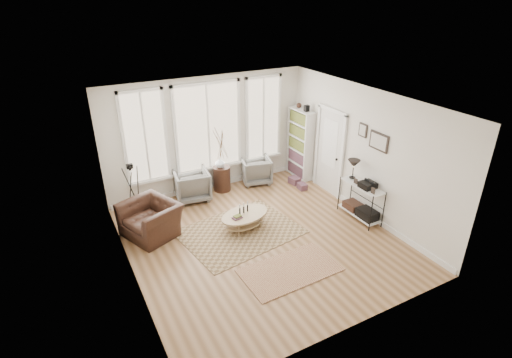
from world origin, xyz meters
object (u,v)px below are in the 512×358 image
coffee_table (245,217)px  armchair_right (256,170)px  accent_chair (151,219)px  armchair_left (192,185)px  low_shelf (361,198)px  side_table (221,159)px  bookcase (301,144)px

coffee_table → armchair_right: bearing=55.7°
armchair_right → accent_chair: (-3.14, -1.17, 0.01)m
coffee_table → accent_chair: 1.98m
armchair_left → armchair_right: armchair_left is taller
low_shelf → armchair_right: bearing=113.5°
coffee_table → low_shelf: bearing=-18.7°
armchair_left → side_table: bearing=-166.3°
armchair_left → armchair_right: bearing=-169.4°
bookcase → armchair_left: bookcase is taller
armchair_left → side_table: side_table is taller
bookcase → armchair_right: 1.41m
side_table → accent_chair: side_table is taller
armchair_left → low_shelf: bearing=146.6°
armchair_right → accent_chair: 3.35m
bookcase → armchair_right: size_ratio=2.68×
bookcase → low_shelf: bookcase is taller
low_shelf → side_table: 3.52m
armchair_left → side_table: size_ratio=0.46×
low_shelf → coffee_table: low_shelf is taller
coffee_table → accent_chair: size_ratio=1.13×
armchair_left → accent_chair: 1.70m
low_shelf → accent_chair: (-4.33, 1.58, -0.15)m
low_shelf → bookcase: bearing=88.7°
coffee_table → armchair_right: 2.30m
bookcase → accent_chair: size_ratio=1.85×
armchair_right → side_table: side_table is taller
armchair_right → accent_chair: size_ratio=0.69×
armchair_left → accent_chair: bearing=47.6°
armchair_right → accent_chair: accent_chair is taller
side_table → low_shelf: bearing=-51.6°
side_table → accent_chair: 2.50m
bookcase → armchair_left: 3.13m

